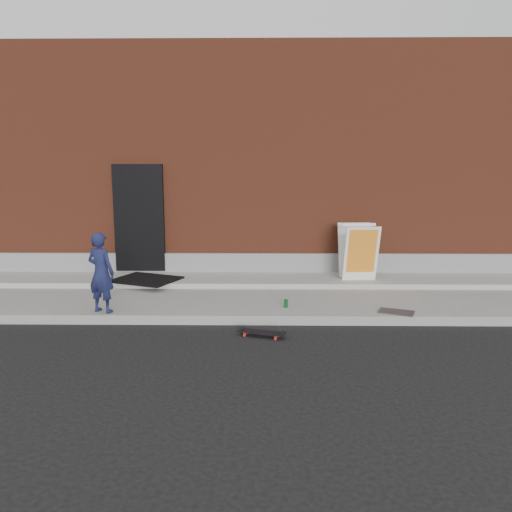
{
  "coord_description": "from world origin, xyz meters",
  "views": [
    {
      "loc": [
        0.01,
        -7.5,
        2.39
      ],
      "look_at": [
        -0.1,
        0.8,
        0.96
      ],
      "focal_mm": 35.0,
      "sensor_mm": 36.0,
      "label": 1
    }
  ],
  "objects_px": {
    "skateboard": "(262,333)",
    "soda_can": "(286,304)",
    "pizza_sign": "(358,251)",
    "child": "(101,273)"
  },
  "relations": [
    {
      "from": "skateboard",
      "to": "soda_can",
      "type": "bearing_deg",
      "value": 69.05
    },
    {
      "from": "pizza_sign",
      "to": "soda_can",
      "type": "height_order",
      "value": "pizza_sign"
    },
    {
      "from": "child",
      "to": "pizza_sign",
      "type": "distance_m",
      "value": 4.93
    },
    {
      "from": "skateboard",
      "to": "pizza_sign",
      "type": "relative_size",
      "value": 0.63
    },
    {
      "from": "pizza_sign",
      "to": "child",
      "type": "bearing_deg",
      "value": -154.89
    },
    {
      "from": "soda_can",
      "to": "pizza_sign",
      "type": "bearing_deg",
      "value": 49.78
    },
    {
      "from": "pizza_sign",
      "to": "skateboard",
      "type": "bearing_deg",
      "value": -124.02
    },
    {
      "from": "skateboard",
      "to": "soda_can",
      "type": "xyz_separation_m",
      "value": [
        0.4,
        1.05,
        0.15
      ]
    },
    {
      "from": "child",
      "to": "skateboard",
      "type": "height_order",
      "value": "child"
    },
    {
      "from": "child",
      "to": "pizza_sign",
      "type": "height_order",
      "value": "child"
    }
  ]
}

